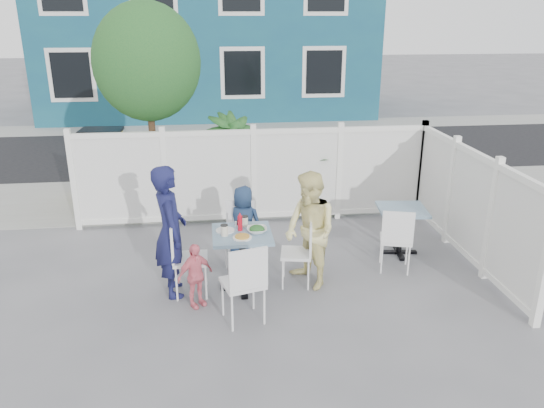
{
  "coord_description": "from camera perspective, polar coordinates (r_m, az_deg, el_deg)",
  "views": [
    {
      "loc": [
        -0.59,
        -6.03,
        3.36
      ],
      "look_at": [
        0.18,
        0.47,
        1.0
      ],
      "focal_mm": 35.0,
      "sensor_mm": 36.0,
      "label": 1
    }
  ],
  "objects": [
    {
      "name": "main_table",
      "position": [
        6.71,
        -3.21,
        -4.5
      ],
      "size": [
        0.74,
        0.74,
        0.78
      ],
      "rotation": [
        0.0,
        0.0,
        0.0
      ],
      "color": "#48678B",
      "rests_on": "ground"
    },
    {
      "name": "pepper_shaker",
      "position": [
        6.87,
        -3.71,
        -2.0
      ],
      "size": [
        0.03,
        0.03,
        0.06
      ],
      "primitive_type": "cylinder",
      "color": "black",
      "rests_on": "main_table"
    },
    {
      "name": "chair_left",
      "position": [
        6.7,
        -9.51,
        -5.17
      ],
      "size": [
        0.43,
        0.44,
        0.97
      ],
      "rotation": [
        0.0,
        0.0,
        -1.57
      ],
      "color": "white",
      "rests_on": "ground"
    },
    {
      "name": "street",
      "position": [
        13.96,
        -4.15,
        5.82
      ],
      "size": [
        24.0,
        5.0,
        0.01
      ],
      "primitive_type": "cube",
      "color": "black",
      "rests_on": "ground"
    },
    {
      "name": "ground",
      "position": [
        6.93,
        -1.01,
        -9.22
      ],
      "size": [
        80.0,
        80.0,
        0.0
      ],
      "primitive_type": "plane",
      "color": "slate"
    },
    {
      "name": "coffee_cup_b",
      "position": [
        6.82,
        -2.95,
        -1.9
      ],
      "size": [
        0.09,
        0.09,
        0.13
      ],
      "primitive_type": "cylinder",
      "color": "beige",
      "rests_on": "main_table"
    },
    {
      "name": "man",
      "position": [
        6.64,
        -10.89,
        -2.9
      ],
      "size": [
        0.5,
        0.67,
        1.68
      ],
      "primitive_type": "imported",
      "rotation": [
        0.0,
        0.0,
        1.75
      ],
      "color": "#161845",
      "rests_on": "ground"
    },
    {
      "name": "coffee_cup_a",
      "position": [
        6.55,
        -5.15,
        -2.86
      ],
      "size": [
        0.09,
        0.09,
        0.13
      ],
      "primitive_type": "cylinder",
      "color": "beige",
      "rests_on": "main_table"
    },
    {
      "name": "spare_table",
      "position": [
        7.93,
        13.77,
        -1.55
      ],
      "size": [
        0.75,
        0.75,
        0.71
      ],
      "rotation": [
        0.0,
        0.0,
        -0.12
      ],
      "color": "#48678B",
      "rests_on": "ground"
    },
    {
      "name": "tree",
      "position": [
        9.42,
        -13.31,
        14.6
      ],
      "size": [
        1.8,
        1.62,
        3.59
      ],
      "color": "#382316",
      "rests_on": "ground"
    },
    {
      "name": "potted_shrub_b",
      "position": [
        9.62,
        5.55,
        3.84
      ],
      "size": [
        1.74,
        1.7,
        1.46
      ],
      "primitive_type": "imported",
      "rotation": [
        0.0,
        0.0,
        0.62
      ],
      "color": "#1A4F22",
      "rests_on": "ground"
    },
    {
      "name": "fence_right",
      "position": [
        7.97,
        20.46,
        -0.37
      ],
      "size": [
        0.08,
        3.66,
        1.6
      ],
      "rotation": [
        0.0,
        0.0,
        1.57
      ],
      "color": "white",
      "rests_on": "ground"
    },
    {
      "name": "far_sidewalk",
      "position": [
        16.98,
        -4.68,
        8.34
      ],
      "size": [
        24.0,
        1.6,
        0.01
      ],
      "primitive_type": "cube",
      "color": "gray",
      "rests_on": "ground"
    },
    {
      "name": "utility_cabinet",
      "position": [
        10.59,
        -17.55,
        3.98
      ],
      "size": [
        0.72,
        0.53,
        1.28
      ],
      "primitive_type": "cube",
      "rotation": [
        0.0,
        0.0,
        -0.06
      ],
      "color": "gold",
      "rests_on": "ground"
    },
    {
      "name": "plate_main",
      "position": [
        6.48,
        -3.22,
        -3.62
      ],
      "size": [
        0.24,
        0.24,
        0.01
      ],
      "primitive_type": "cylinder",
      "color": "white",
      "rests_on": "main_table"
    },
    {
      "name": "toddler",
      "position": [
        6.47,
        -8.27,
        -7.62
      ],
      "size": [
        0.51,
        0.43,
        0.82
      ],
      "primitive_type": "imported",
      "rotation": [
        0.0,
        0.0,
        0.6
      ],
      "color": "pink",
      "rests_on": "ground"
    },
    {
      "name": "salt_shaker",
      "position": [
        6.84,
        -3.92,
        -2.14
      ],
      "size": [
        0.03,
        0.03,
        0.06
      ],
      "primitive_type": "cylinder",
      "color": "white",
      "rests_on": "main_table"
    },
    {
      "name": "fence_back",
      "position": [
        8.85,
        -1.98,
        2.84
      ],
      "size": [
        5.86,
        0.08,
        1.6
      ],
      "color": "white",
      "rests_on": "ground"
    },
    {
      "name": "building",
      "position": [
        20.03,
        -6.86,
        18.64
      ],
      "size": [
        11.0,
        6.0,
        6.0
      ],
      "color": "navy",
      "rests_on": "ground"
    },
    {
      "name": "potted_shrub_a",
      "position": [
        9.48,
        -4.38,
        4.47
      ],
      "size": [
        1.33,
        1.33,
        1.73
      ],
      "primitive_type": "imported",
      "rotation": [
        0.0,
        0.0,
        0.54
      ],
      "color": "#1A4F22",
      "rests_on": "ground"
    },
    {
      "name": "boy",
      "position": [
        7.55,
        -3.08,
        -2.1
      ],
      "size": [
        0.63,
        0.52,
        1.1
      ],
      "primitive_type": "imported",
      "rotation": [
        0.0,
        0.0,
        2.77
      ],
      "color": "navy",
      "rests_on": "ground"
    },
    {
      "name": "chair_back",
      "position": [
        7.49,
        -3.47,
        -2.57
      ],
      "size": [
        0.46,
        0.45,
        0.89
      ],
      "rotation": [
        0.0,
        0.0,
        2.99
      ],
      "color": "white",
      "rests_on": "ground"
    },
    {
      "name": "near_sidewalk",
      "position": [
        10.41,
        -3.13,
        0.95
      ],
      "size": [
        24.0,
        2.6,
        0.01
      ],
      "primitive_type": "cube",
      "color": "gray",
      "rests_on": "ground"
    },
    {
      "name": "ketchup_bottle",
      "position": [
        6.68,
        -3.46,
        -2.08
      ],
      "size": [
        0.06,
        0.06,
        0.19
      ],
      "primitive_type": "cylinder",
      "color": "red",
      "rests_on": "main_table"
    },
    {
      "name": "woman",
      "position": [
        6.76,
        4.12,
        -2.89
      ],
      "size": [
        0.83,
        0.91,
        1.52
      ],
      "primitive_type": "imported",
      "rotation": [
        0.0,
        0.0,
        -1.14
      ],
      "color": "#F4DE4A",
      "rests_on": "ground"
    },
    {
      "name": "chair_right",
      "position": [
        6.86,
        3.26,
        -4.7
      ],
      "size": [
        0.46,
        0.47,
        0.89
      ],
      "rotation": [
        0.0,
        0.0,
        1.39
      ],
      "color": "white",
      "rests_on": "ground"
    },
    {
      "name": "chair_spare",
      "position": [
        7.36,
        13.25,
        -3.34
      ],
      "size": [
        0.51,
        0.5,
        0.92
      ],
      "rotation": [
        0.0,
        0.0,
        -0.28
      ],
      "color": "white",
      "rests_on": "ground"
    },
    {
      "name": "chair_near",
      "position": [
        5.98,
        -2.91,
        -8.05
      ],
      "size": [
        0.54,
        0.53,
        0.98
      ],
      "rotation": [
        0.0,
        0.0,
        0.27
      ],
      "color": "white",
      "rests_on": "ground"
    },
    {
      "name": "salad_bowl",
      "position": [
        6.63,
        -1.63,
        -2.82
      ],
      "size": [
        0.25,
        0.25,
        0.06
      ],
      "primitive_type": "imported",
      "color": "white",
      "rests_on": "main_table"
    },
    {
      "name": "plate_side",
      "position": [
        6.7,
        -5.06,
        -2.85
      ],
      "size": [
        0.24,
        0.24,
        0.02
      ],
      "primitive_type": "cylinder",
      "color": "white",
      "rests_on": "main_table"
    }
  ]
}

